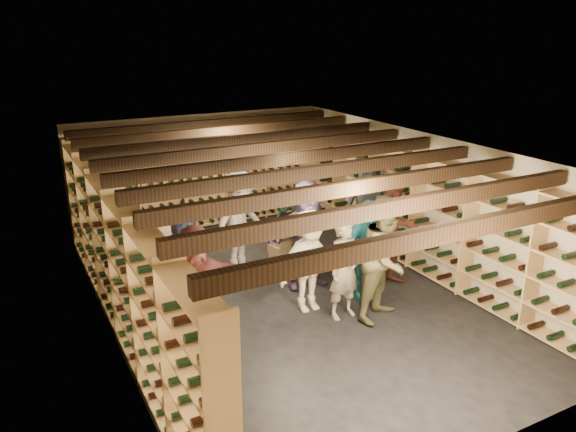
% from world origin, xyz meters
% --- Properties ---
extents(ground, '(8.00, 8.00, 0.00)m').
position_xyz_m(ground, '(0.00, 0.00, 0.00)').
color(ground, black).
rests_on(ground, ground).
extents(walls, '(5.52, 8.02, 2.40)m').
position_xyz_m(walls, '(0.00, 0.00, 1.20)').
color(walls, beige).
rests_on(walls, ground).
extents(ceiling, '(5.50, 8.00, 0.01)m').
position_xyz_m(ceiling, '(0.00, 0.00, 2.40)').
color(ceiling, beige).
rests_on(ceiling, walls).
extents(ceiling_joists, '(5.40, 7.12, 0.18)m').
position_xyz_m(ceiling_joists, '(0.00, 0.00, 2.26)').
color(ceiling_joists, black).
rests_on(ceiling_joists, ground).
extents(wine_rack_left, '(0.32, 7.50, 2.15)m').
position_xyz_m(wine_rack_left, '(-2.57, 0.00, 1.08)').
color(wine_rack_left, tan).
rests_on(wine_rack_left, ground).
extents(wine_rack_right, '(0.32, 7.50, 2.15)m').
position_xyz_m(wine_rack_right, '(2.57, 0.00, 1.08)').
color(wine_rack_right, tan).
rests_on(wine_rack_right, ground).
extents(wine_rack_back, '(4.70, 0.30, 2.15)m').
position_xyz_m(wine_rack_back, '(0.00, 3.83, 1.07)').
color(wine_rack_back, tan).
rests_on(wine_rack_back, ground).
extents(crate_stack_left, '(0.54, 0.39, 0.68)m').
position_xyz_m(crate_stack_left, '(-1.24, 2.16, 0.34)').
color(crate_stack_left, '#A47F56').
rests_on(crate_stack_left, ground).
extents(crate_stack_right, '(0.57, 0.45, 0.68)m').
position_xyz_m(crate_stack_right, '(0.61, 1.30, 0.34)').
color(crate_stack_right, '#A47F56').
rests_on(crate_stack_right, ground).
extents(crate_loose, '(0.53, 0.39, 0.17)m').
position_xyz_m(crate_loose, '(0.31, 2.67, 0.09)').
color(crate_loose, '#A47F56').
rests_on(crate_loose, ground).
extents(person_2, '(1.13, 1.02, 1.89)m').
position_xyz_m(person_2, '(0.94, -1.27, 0.95)').
color(person_2, brown).
rests_on(person_2, ground).
extents(person_3, '(1.04, 0.61, 1.60)m').
position_xyz_m(person_3, '(0.07, -0.57, 0.80)').
color(person_3, beige).
rests_on(person_3, ground).
extents(person_4, '(0.98, 0.43, 1.66)m').
position_xyz_m(person_4, '(1.02, -0.67, 0.83)').
color(person_4, '#1E707F').
rests_on(person_4, ground).
extents(person_5, '(1.58, 0.57, 1.68)m').
position_xyz_m(person_5, '(-1.71, -0.59, 0.84)').
color(person_5, brown).
rests_on(person_5, ground).
extents(person_6, '(0.82, 0.58, 1.57)m').
position_xyz_m(person_6, '(-1.52, 0.50, 0.79)').
color(person_6, '#232F4B').
rests_on(person_6, ground).
extents(person_7, '(0.59, 0.42, 1.53)m').
position_xyz_m(person_7, '(0.42, -0.99, 0.76)').
color(person_7, gray).
rests_on(person_7, ground).
extents(person_8, '(0.98, 0.80, 1.87)m').
position_xyz_m(person_8, '(1.73, -0.43, 0.94)').
color(person_8, '#4D2319').
rests_on(person_8, ground).
extents(person_9, '(1.34, 1.10, 1.81)m').
position_xyz_m(person_9, '(-0.25, 1.30, 0.90)').
color(person_9, '#B2A8A2').
rests_on(person_9, ground).
extents(person_10, '(1.06, 0.74, 1.67)m').
position_xyz_m(person_10, '(0.75, 0.93, 0.84)').
color(person_10, '#2E5434').
rests_on(person_10, ground).
extents(person_11, '(1.70, 0.62, 1.81)m').
position_xyz_m(person_11, '(0.46, 0.21, 0.91)').
color(person_11, '#654A7B').
rests_on(person_11, ground).
extents(person_12, '(1.05, 0.88, 1.84)m').
position_xyz_m(person_12, '(2.18, 0.91, 0.92)').
color(person_12, '#2F2F33').
rests_on(person_12, ground).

